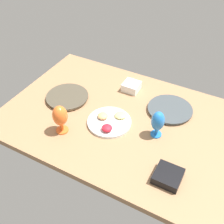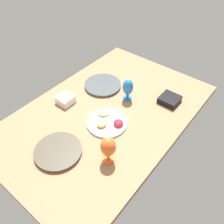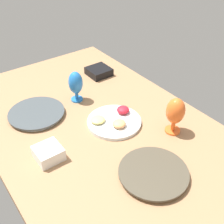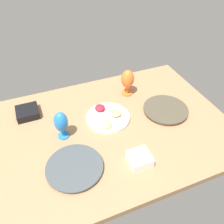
# 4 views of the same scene
# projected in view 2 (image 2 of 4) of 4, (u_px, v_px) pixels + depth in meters

# --- Properties ---
(ground_plane) EXTENTS (1.60, 1.04, 0.04)m
(ground_plane) POSITION_uv_depth(u_px,v_px,m) (106.00, 115.00, 1.72)
(ground_plane) COLOR #99704C
(dinner_plate_left) EXTENTS (0.30, 0.30, 0.02)m
(dinner_plate_left) POSITION_uv_depth(u_px,v_px,m) (103.00, 85.00, 1.92)
(dinner_plate_left) COLOR silver
(dinner_plate_left) RESTS_ON ground_plane
(dinner_plate_right) EXTENTS (0.30, 0.30, 0.03)m
(dinner_plate_right) POSITION_uv_depth(u_px,v_px,m) (58.00, 151.00, 1.45)
(dinner_plate_right) COLOR beige
(dinner_plate_right) RESTS_ON ground_plane
(fruit_platter) EXTENTS (0.28, 0.28, 0.05)m
(fruit_platter) POSITION_uv_depth(u_px,v_px,m) (107.00, 122.00, 1.62)
(fruit_platter) COLOR silver
(fruit_platter) RESTS_ON ground_plane
(hurricane_glass_orange) EXTENTS (0.09, 0.09, 0.19)m
(hurricane_glass_orange) POSITION_uv_depth(u_px,v_px,m) (108.00, 148.00, 1.34)
(hurricane_glass_orange) COLOR orange
(hurricane_glass_orange) RESTS_ON ground_plane
(hurricane_glass_blue) EXTENTS (0.08, 0.08, 0.18)m
(hurricane_glass_blue) POSITION_uv_depth(u_px,v_px,m) (128.00, 88.00, 1.74)
(hurricane_glass_blue) COLOR blue
(hurricane_glass_blue) RESTS_ON ground_plane
(square_bowl_white) EXTENTS (0.11, 0.11, 0.06)m
(square_bowl_white) POSITION_uv_depth(u_px,v_px,m) (65.00, 99.00, 1.77)
(square_bowl_white) COLOR white
(square_bowl_white) RESTS_ON ground_plane
(square_bowl_black) EXTENTS (0.14, 0.14, 0.05)m
(square_bowl_black) POSITION_uv_depth(u_px,v_px,m) (170.00, 99.00, 1.78)
(square_bowl_black) COLOR black
(square_bowl_black) RESTS_ON ground_plane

